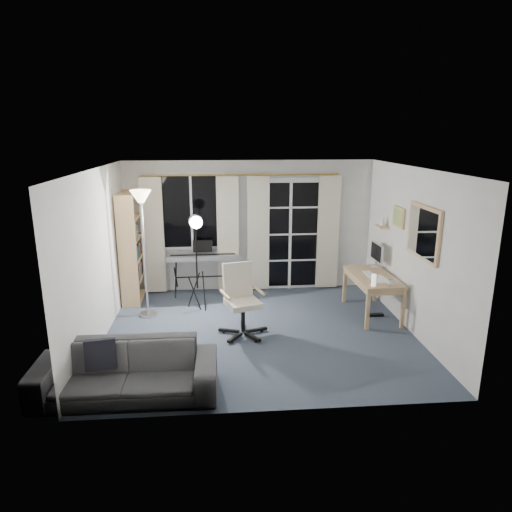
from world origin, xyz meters
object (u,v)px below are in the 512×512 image
at_px(studio_light, 196,233).
at_px(keyboard_piano, 203,257).
at_px(mug, 391,282).
at_px(sofa, 125,363).
at_px(desk, 373,280).
at_px(monitor, 377,253).
at_px(torchiere_lamp, 142,216).
at_px(bookshelf, 129,250).
at_px(office_chair, 240,293).

bearing_deg(studio_light, keyboard_piano, 74.51).
xyz_separation_m(keyboard_piano, studio_light, (-0.07, -0.74, 0.61)).
xyz_separation_m(keyboard_piano, mug, (2.84, -1.66, 0.01)).
bearing_deg(sofa, desk, 31.11).
bearing_deg(monitor, studio_light, 179.35).
relative_size(monitor, mug, 4.40).
xyz_separation_m(studio_light, sofa, (-0.70, -2.51, -0.93)).
relative_size(torchiere_lamp, monitor, 4.24).
xyz_separation_m(bookshelf, monitor, (4.20, -0.58, 0.01)).
xyz_separation_m(keyboard_piano, sofa, (-0.78, -3.25, -0.31)).
bearing_deg(studio_light, torchiere_lamp, -178.89).
xyz_separation_m(desk, mug, (0.10, -0.50, 0.14)).
height_order(office_chair, desk, office_chair).
bearing_deg(office_chair, mug, -17.00).
relative_size(office_chair, desk, 0.84).
bearing_deg(office_chair, keyboard_piano, 91.98).
bearing_deg(keyboard_piano, desk, -24.50).
distance_m(bookshelf, mug, 4.38).
relative_size(bookshelf, monitor, 3.98).
xyz_separation_m(bookshelf, studio_light, (1.19, -0.61, 0.42)).
bearing_deg(mug, bookshelf, 159.58).
height_order(torchiere_lamp, office_chair, torchiere_lamp).
distance_m(desk, sofa, 4.10).
height_order(bookshelf, mug, bookshelf).
bearing_deg(mug, torchiere_lamp, 168.39).
relative_size(keyboard_piano, mug, 11.91).
distance_m(bookshelf, desk, 4.15).
distance_m(bookshelf, office_chair, 2.42).
relative_size(office_chair, mug, 9.65).
height_order(torchiere_lamp, studio_light, torchiere_lamp).
bearing_deg(studio_light, sofa, -115.49).
bearing_deg(torchiere_lamp, keyboard_piano, 45.47).
xyz_separation_m(desk, sofa, (-3.52, -2.09, -0.19)).
xyz_separation_m(keyboard_piano, desk, (2.74, -1.16, -0.13)).
xyz_separation_m(torchiere_lamp, sofa, (0.10, -2.35, -1.24)).
xyz_separation_m(studio_light, monitor, (3.01, 0.03, -0.40)).
xyz_separation_m(bookshelf, office_chair, (1.84, -1.54, -0.28)).
relative_size(keyboard_piano, monitor, 2.71).
relative_size(bookshelf, torchiere_lamp, 0.94).
height_order(monitor, sofa, monitor).
relative_size(studio_light, desk, 1.31).
height_order(office_chair, mug, office_chair).
xyz_separation_m(bookshelf, torchiere_lamp, (0.39, -0.76, 0.73)).
bearing_deg(monitor, bookshelf, 170.92).
height_order(studio_light, sofa, studio_light).
xyz_separation_m(torchiere_lamp, studio_light, (0.80, 0.15, -0.31)).
bearing_deg(sofa, keyboard_piano, 76.92).
bearing_deg(sofa, office_chair, 49.73).
relative_size(bookshelf, mug, 17.48).
bearing_deg(monitor, mug, -97.07).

